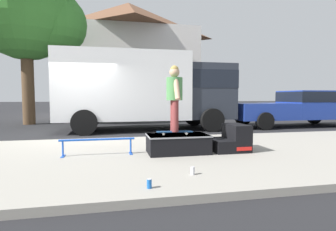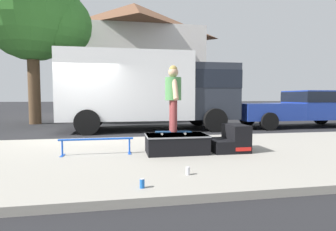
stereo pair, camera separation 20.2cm
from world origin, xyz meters
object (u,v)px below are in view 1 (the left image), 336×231
Objects in this scene: skate_box at (178,143)px; street_tree_main at (32,14)px; soda_can_b at (149,184)px; pickup_truck_blue at (296,107)px; skateboard at (174,132)px; box_truck at (148,88)px; kicker_ramp at (231,140)px; skater_kid at (174,93)px; grind_rail at (98,143)px; soda_can at (193,171)px.

skate_box is 0.17× the size of street_tree_main.
pickup_truck_blue is (7.68, 7.19, 0.71)m from soda_can_b.
skateboard is 5.30m from box_truck.
box_truck reaches higher than kicker_ramp.
kicker_ramp reaches higher than skate_box.
skate_box is at bearing 179.98° from kicker_ramp.
kicker_ramp is (1.25, -0.00, 0.03)m from skate_box.
skate_box is 0.19× the size of box_truck.
kicker_ramp reaches higher than soda_can_b.
kicker_ramp is 1.69m from skater_kid.
grind_rail is at bearing -68.09° from street_tree_main.
pickup_truck_blue is (6.77, 5.06, 0.56)m from skate_box.
grind_rail is at bearing 176.57° from skateboard.
kicker_ramp reaches higher than soda_can.
box_truck is at bearing -33.00° from street_tree_main.
skate_box is at bearing -4.52° from grind_rail.
soda_can_b is 7.55m from box_truck.
street_tree_main reaches higher than skater_kid.
pickup_truck_blue is (6.74, -0.15, -0.81)m from box_truck.
skateboard is at bearing -3.43° from grind_rail.
soda_can is 9.67m from pickup_truck_blue.
grind_rail reaches higher than soda_can.
street_tree_main is at bearing 126.55° from kicker_ramp.
box_truck is (-1.22, 5.22, 1.33)m from kicker_ramp.
skate_box is 0.93× the size of skater_kid.
soda_can_b is at bearing -136.92° from pickup_truck_blue.
box_truck is at bearing 88.90° from skater_kid.
box_truck is at bearing 88.90° from skateboard.
skate_box is 5.39m from box_truck.
soda_can is at bearing -93.34° from skateboard.
soda_can_b is at bearing -111.47° from skater_kid.
grind_rail is 0.20× the size of street_tree_main.
skateboard is at bearing 180.00° from skater_kid.
soda_can is (1.53, -1.78, -0.20)m from grind_rail.
pickup_truck_blue reaches higher than grind_rail.
kicker_ramp is at bearing -1.60° from skater_kid.
kicker_ramp is at bearing 44.41° from soda_can_b.
skater_kid is 2.63m from soda_can_b.
kicker_ramp is 0.11× the size of box_truck.
box_truck is at bearing 71.21° from grind_rail.
skate_box is 1.66m from soda_can.
skater_kid is at bearing 151.78° from skate_box.
box_truck is (0.10, 5.18, 1.12)m from skateboard.
kicker_ramp is 6.30× the size of soda_can_b.
grind_rail is 1.64m from skateboard.
kicker_ramp reaches higher than skateboard.
soda_can is at bearing -135.97° from pickup_truck_blue.
skateboard is 1.73m from soda_can.
box_truck is at bearing 88.35° from soda_can.
street_tree_main is at bearing 111.31° from soda_can_b.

